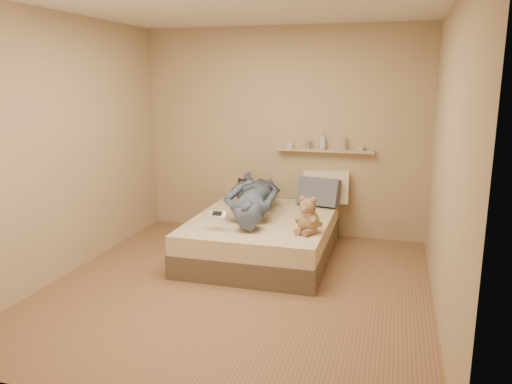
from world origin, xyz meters
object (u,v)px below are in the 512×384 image
(game_console, at_px, (217,214))
(wall_shelf, at_px, (325,151))
(bed, at_px, (263,236))
(dark_plush, at_px, (243,190))
(teddy_bear, at_px, (308,218))
(pillow_cream, at_px, (326,188))
(pillow_grey, at_px, (319,192))
(person, at_px, (253,196))

(game_console, distance_m, wall_shelf, 1.80)
(bed, bearing_deg, dark_plush, 121.68)
(teddy_bear, height_order, dark_plush, teddy_bear)
(teddy_bear, distance_m, wall_shelf, 1.43)
(game_console, xyz_separation_m, wall_shelf, (0.87, 1.50, 0.49))
(game_console, bearing_deg, pillow_cream, 57.56)
(dark_plush, distance_m, pillow_grey, 1.00)
(person, distance_m, wall_shelf, 1.13)
(dark_plush, bearing_deg, person, -62.76)
(person, bearing_deg, bed, 124.37)
(pillow_cream, bearing_deg, pillow_grey, -115.27)
(bed, distance_m, pillow_grey, 0.95)
(dark_plush, bearing_deg, pillow_cream, 3.22)
(game_console, bearing_deg, wall_shelf, 59.89)
(dark_plush, bearing_deg, pillow_grey, -4.63)
(person, relative_size, wall_shelf, 1.41)
(teddy_bear, xyz_separation_m, pillow_cream, (0.00, 1.26, 0.04))
(dark_plush, relative_size, person, 0.16)
(bed, relative_size, pillow_cream, 3.45)
(pillow_cream, bearing_deg, person, -137.92)
(pillow_cream, bearing_deg, bed, -125.11)
(wall_shelf, bearing_deg, bed, -121.18)
(dark_plush, relative_size, pillow_grey, 0.55)
(dark_plush, xyz_separation_m, pillow_grey, (0.99, -0.08, 0.05))
(bed, relative_size, person, 1.12)
(teddy_bear, distance_m, person, 0.95)
(teddy_bear, distance_m, dark_plush, 1.60)
(wall_shelf, bearing_deg, dark_plush, -172.31)
(game_console, xyz_separation_m, teddy_bear, (0.90, 0.16, -0.01))
(teddy_bear, relative_size, wall_shelf, 0.32)
(pillow_grey, bearing_deg, teddy_bear, -86.78)
(dark_plush, relative_size, wall_shelf, 0.23)
(dark_plush, xyz_separation_m, pillow_cream, (1.06, 0.06, 0.08))
(dark_plush, distance_m, pillow_cream, 1.06)
(teddy_bear, height_order, wall_shelf, wall_shelf)
(teddy_bear, height_order, pillow_grey, teddy_bear)
(teddy_bear, bearing_deg, game_console, -169.78)
(person, bearing_deg, pillow_grey, -152.87)
(pillow_cream, bearing_deg, game_console, -122.44)
(dark_plush, relative_size, pillow_cream, 0.50)
(person, bearing_deg, wall_shelf, -144.40)
(game_console, distance_m, pillow_cream, 1.69)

